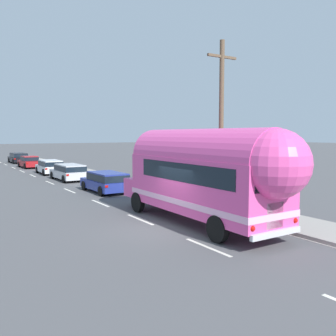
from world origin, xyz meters
The scene contains 10 objects.
ground_plane centered at (0.00, 0.00, 0.00)m, with size 300.00×300.00×0.00m, color #4C4C4F.
lane_markings centered at (2.59, 12.86, 0.00)m, with size 3.81×80.00×0.01m.
sidewalk_slab centered at (5.05, 10.00, 0.07)m, with size 2.73×90.00×0.15m, color gray.
utility_pole centered at (4.38, 1.51, 4.42)m, with size 1.80×0.24×8.50m.
painted_bus centered at (1.83, -0.52, 2.30)m, with size 2.66×10.70×4.12m.
car_lead centered at (1.87, 10.19, 0.80)m, with size 2.03×4.44×1.37m.
car_second centered at (1.80, 17.88, 0.79)m, with size 2.03×4.78×1.37m.
car_third centered at (1.80, 23.88, 0.79)m, with size 2.07×4.51×1.37m.
car_fourth centered at (1.62, 32.06, 0.73)m, with size 1.97×4.39×1.37m.
car_fifth centered at (1.95, 40.37, 0.80)m, with size 2.02×4.74×1.37m.
Camera 1 is at (-7.80, -12.42, 3.88)m, focal length 38.91 mm.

